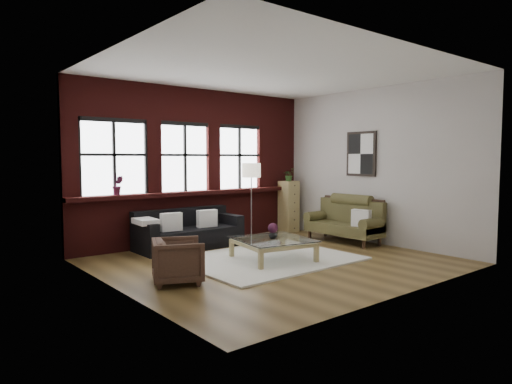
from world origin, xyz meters
TOP-DOWN VIEW (x-y plane):
  - floor at (0.00, 0.00)m, footprint 5.50×5.50m
  - ceiling at (0.00, 0.00)m, footprint 5.50×5.50m
  - wall_back at (0.00, 2.50)m, footprint 5.50×0.00m
  - wall_front at (0.00, -2.50)m, footprint 5.50×0.00m
  - wall_left at (-2.75, 0.00)m, footprint 0.00×5.00m
  - wall_right at (2.75, 0.00)m, footprint 0.00×5.00m
  - brick_backwall at (0.00, 2.44)m, footprint 5.50×0.12m
  - sill_ledge at (0.00, 2.35)m, footprint 5.50×0.30m
  - window_left at (-1.80, 2.45)m, footprint 1.38×0.10m
  - window_mid at (-0.30, 2.45)m, footprint 1.38×0.10m
  - window_right at (1.10, 2.45)m, footprint 1.38×0.10m
  - wall_poster at (2.72, 0.30)m, footprint 0.05×0.74m
  - shag_rug at (-0.01, 0.16)m, footprint 2.90×2.29m
  - dark_sofa at (-0.53, 1.90)m, footprint 2.08×0.84m
  - pillow_a at (-0.97, 1.80)m, footprint 0.41×0.19m
  - pillow_b at (-0.18, 1.80)m, footprint 0.41×0.19m
  - vintage_settee at (2.30, 0.41)m, footprint 0.76×1.70m
  - pillow_settee at (2.22, -0.11)m, footprint 0.20×0.40m
  - armchair at (-1.94, -0.17)m, footprint 0.91×0.90m
  - coffee_table at (0.01, 0.03)m, footprint 1.38×1.38m
  - vase at (0.01, 0.03)m, footprint 0.15×0.15m
  - flowers at (0.01, 0.03)m, footprint 0.17×0.17m
  - drawer_chest at (2.37, 2.15)m, footprint 0.37×0.37m
  - potted_plant_top at (2.37, 2.15)m, footprint 0.30×0.27m
  - floor_lamp at (0.97, 1.83)m, footprint 0.40×0.40m
  - sill_plant at (-1.78, 2.32)m, footprint 0.23×0.20m

SIDE VIEW (x-z plane):
  - floor at x=0.00m, z-range 0.00..0.00m
  - shag_rug at x=-0.01m, z-range 0.00..0.03m
  - coffee_table at x=0.01m, z-range -0.01..0.39m
  - armchair at x=-1.94m, z-range 0.00..0.63m
  - dark_sofa at x=-0.53m, z-range 0.00..0.75m
  - vintage_settee at x=2.30m, z-range 0.00..0.91m
  - vase at x=0.01m, z-range 0.38..0.53m
  - pillow_a at x=-0.97m, z-range 0.40..0.74m
  - pillow_b at x=-0.18m, z-range 0.40..0.74m
  - pillow_settee at x=2.22m, z-range 0.40..0.74m
  - flowers at x=0.01m, z-range 0.48..0.65m
  - drawer_chest at x=2.37m, z-range 0.00..1.21m
  - floor_lamp at x=0.97m, z-range 0.00..1.80m
  - sill_ledge at x=0.00m, z-range 1.00..1.08m
  - sill_plant at x=-1.78m, z-range 1.08..1.44m
  - potted_plant_top at x=2.37m, z-range 1.21..1.52m
  - wall_back at x=0.00m, z-range -1.15..4.35m
  - wall_front at x=0.00m, z-range -1.15..4.35m
  - wall_left at x=-2.75m, z-range -0.90..4.10m
  - wall_right at x=2.75m, z-range -0.90..4.10m
  - brick_backwall at x=0.00m, z-range 0.00..3.20m
  - window_left at x=-1.80m, z-range 1.00..2.50m
  - window_mid at x=-0.30m, z-range 1.00..2.50m
  - window_right at x=1.10m, z-range 1.00..2.50m
  - wall_poster at x=2.72m, z-range 1.38..2.32m
  - ceiling at x=0.00m, z-range 3.20..3.20m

